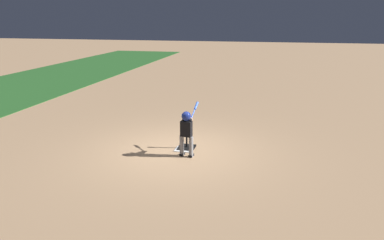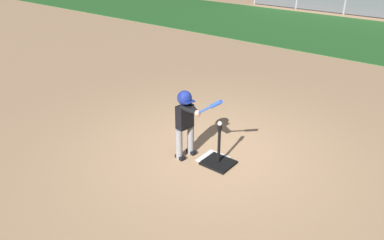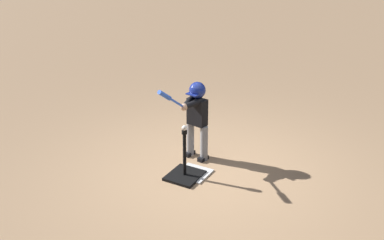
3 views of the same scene
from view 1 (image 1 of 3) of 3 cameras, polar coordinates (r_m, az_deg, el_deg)
ground_plane at (r=10.25m, az=-2.57°, el=-4.74°), size 90.00×90.00×0.00m
home_plate at (r=10.34m, az=-1.35°, el=-4.49°), size 0.44×0.44×0.02m
batting_tee at (r=10.43m, az=-0.81°, el=-3.87°), size 0.50×0.45×0.72m
batter_child at (r=9.65m, az=-0.80°, el=-1.18°), size 0.94×0.39×1.31m
baseball at (r=10.23m, az=-0.83°, el=-0.29°), size 0.07×0.07×0.07m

